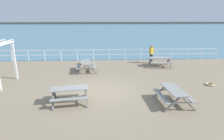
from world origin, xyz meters
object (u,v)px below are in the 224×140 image
visitor (151,53)px  picnic_table_mid_centre (70,91)px  picnic_table_near_right (86,64)px  picnic_table_near_left (160,60)px  picnic_table_far_left (174,93)px

visitor → picnic_table_mid_centre: bearing=-68.1°
picnic_table_mid_centre → picnic_table_near_right: bearing=78.5°
picnic_table_near_right → picnic_table_mid_centre: (-0.36, -5.47, 0.00)m
picnic_table_near_right → visitor: size_ratio=1.18×
picnic_table_near_left → visitor: size_ratio=1.16×
picnic_table_far_left → visitor: bearing=-9.9°
picnic_table_near_left → picnic_table_near_right: (-6.15, -1.20, 0.00)m
picnic_table_near_left → picnic_table_far_left: (-1.44, -7.08, 0.00)m
picnic_table_near_left → picnic_table_near_right: 6.27m
picnic_table_near_left → visitor: 1.29m
picnic_table_near_left → picnic_table_far_left: same height
picnic_table_far_left → visitor: (0.97, 8.22, 0.36)m
picnic_table_far_left → visitor: size_ratio=1.13×
picnic_table_near_left → visitor: visitor is taller
picnic_table_near_right → picnic_table_mid_centre: 5.48m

